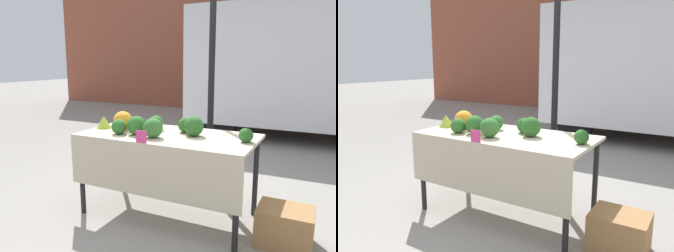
{
  "view_description": "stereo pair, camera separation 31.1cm",
  "coord_description": "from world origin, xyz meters",
  "views": [
    {
      "loc": [
        1.36,
        -2.73,
        1.5
      ],
      "look_at": [
        0.0,
        0.0,
        0.9
      ],
      "focal_mm": 35.0,
      "sensor_mm": 36.0,
      "label": 1
    },
    {
      "loc": [
        1.64,
        -2.58,
        1.5
      ],
      "look_at": [
        0.0,
        0.0,
        0.9
      ],
      "focal_mm": 35.0,
      "sensor_mm": 36.0,
      "label": 2
    }
  ],
  "objects": [
    {
      "name": "broccoli_head_2",
      "position": [
        0.25,
        0.04,
        0.91
      ],
      "size": [
        0.18,
        0.18,
        0.18
      ],
      "color": "#285B23",
      "rests_on": "market_table"
    },
    {
      "name": "broccoli_head_5",
      "position": [
        0.74,
        0.01,
        0.88
      ],
      "size": [
        0.13,
        0.13,
        0.13
      ],
      "color": "#285B23",
      "rests_on": "market_table"
    },
    {
      "name": "produce_crate",
      "position": [
        1.12,
        -0.07,
        0.16
      ],
      "size": [
        0.44,
        0.36,
        0.32
      ],
      "color": "#9E7042",
      "rests_on": "ground_plane"
    },
    {
      "name": "market_table",
      "position": [
        0.0,
        -0.06,
        0.71
      ],
      "size": [
        1.67,
        0.83,
        0.82
      ],
      "color": "beige",
      "rests_on": "ground_plane"
    },
    {
      "name": "broccoli_head_6",
      "position": [
        -0.26,
        -0.15,
        0.91
      ],
      "size": [
        0.18,
        0.18,
        0.18
      ],
      "color": "#2D6628",
      "rests_on": "market_table"
    },
    {
      "name": "orange_cauliflower",
      "position": [
        -0.5,
        -0.02,
        0.91
      ],
      "size": [
        0.19,
        0.19,
        0.19
      ],
      "color": "orange",
      "rests_on": "market_table"
    },
    {
      "name": "parked_truck",
      "position": [
        0.75,
        4.27,
        1.35
      ],
      "size": [
        4.34,
        2.14,
        2.56
      ],
      "color": "silver",
      "rests_on": "ground_plane"
    },
    {
      "name": "tent_pole",
      "position": [
        0.16,
        0.75,
        1.23
      ],
      "size": [
        0.07,
        0.07,
        2.45
      ],
      "color": "black",
      "rests_on": "ground_plane"
    },
    {
      "name": "romanesco_head",
      "position": [
        -0.73,
        -0.04,
        0.88
      ],
      "size": [
        0.16,
        0.16,
        0.13
      ],
      "color": "#93B238",
      "rests_on": "market_table"
    },
    {
      "name": "building_facade",
      "position": [
        0.0,
        7.44,
        2.85
      ],
      "size": [
        16.0,
        0.6,
        5.7
      ],
      "color": "brown",
      "rests_on": "ground_plane"
    },
    {
      "name": "broccoli_head_0",
      "position": [
        -0.2,
        0.12,
        0.89
      ],
      "size": [
        0.15,
        0.15,
        0.15
      ],
      "color": "#336B2D",
      "rests_on": "market_table"
    },
    {
      "name": "broccoli_head_4",
      "position": [
        -0.42,
        -0.21,
        0.89
      ],
      "size": [
        0.14,
        0.14,
        0.14
      ],
      "color": "#2D6628",
      "rests_on": "market_table"
    },
    {
      "name": "price_sign",
      "position": [
        -0.05,
        -0.4,
        0.87
      ],
      "size": [
        0.1,
        0.01,
        0.11
      ],
      "color": "#E53D84",
      "rests_on": "market_table"
    },
    {
      "name": "broccoli_head_7",
      "position": [
        -0.73,
        0.25,
        0.88
      ],
      "size": [
        0.12,
        0.12,
        0.12
      ],
      "color": "#285B23",
      "rests_on": "market_table"
    },
    {
      "name": "broccoli_head_1",
      "position": [
        -0.06,
        -0.19,
        0.91
      ],
      "size": [
        0.18,
        0.18,
        0.18
      ],
      "color": "#336B2D",
      "rests_on": "market_table"
    },
    {
      "name": "broccoli_head_3",
      "position": [
        0.12,
        0.15,
        0.89
      ],
      "size": [
        0.15,
        0.15,
        0.15
      ],
      "color": "#285B23",
      "rests_on": "market_table"
    },
    {
      "name": "ground_plane",
      "position": [
        0.0,
        0.0,
        0.0
      ],
      "size": [
        40.0,
        40.0,
        0.0
      ],
      "primitive_type": "plane",
      "color": "gray"
    }
  ]
}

